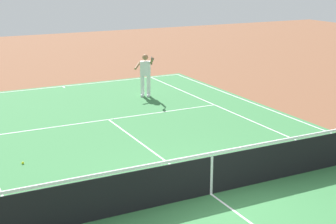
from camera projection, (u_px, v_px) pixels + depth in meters
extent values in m
plane|color=brown|center=(211.00, 194.00, 11.04)|extent=(60.00, 60.00, 0.00)
cube|color=#387A42|center=(211.00, 194.00, 11.04)|extent=(24.20, 11.40, 0.00)
cube|color=white|center=(63.00, 86.00, 21.24)|extent=(0.05, 11.00, 0.01)
cube|color=white|center=(108.00, 119.00, 16.53)|extent=(0.05, 8.22, 0.01)
cube|color=white|center=(211.00, 194.00, 11.04)|extent=(12.80, 0.05, 0.01)
cube|color=white|center=(64.00, 87.00, 21.11)|extent=(0.30, 0.05, 0.01)
cube|color=black|center=(211.00, 175.00, 10.92)|extent=(0.02, 11.60, 0.88)
cube|color=white|center=(212.00, 154.00, 10.78)|extent=(0.04, 11.60, 0.06)
cube|color=white|center=(211.00, 175.00, 10.92)|extent=(0.04, 0.06, 0.88)
cylinder|color=white|center=(142.00, 85.00, 19.48)|extent=(0.15, 0.15, 0.74)
cube|color=white|center=(142.00, 95.00, 19.54)|extent=(0.30, 0.24, 0.09)
cylinder|color=white|center=(149.00, 85.00, 19.46)|extent=(0.15, 0.15, 0.74)
cube|color=white|center=(149.00, 95.00, 19.52)|extent=(0.30, 0.24, 0.09)
cube|color=white|center=(145.00, 68.00, 19.29)|extent=(0.40, 0.45, 0.56)
sphere|color=#9E704C|center=(145.00, 57.00, 19.18)|extent=(0.23, 0.23, 0.23)
cylinder|color=#9E704C|center=(137.00, 66.00, 19.11)|extent=(0.33, 0.37, 0.26)
cylinder|color=#9E704C|center=(152.00, 61.00, 19.02)|extent=(0.43, 0.18, 0.30)
cylinder|color=#232326|center=(153.00, 59.00, 18.68)|extent=(0.26, 0.18, 0.04)
torus|color=#232326|center=(152.00, 61.00, 18.40)|extent=(0.28, 0.19, 0.31)
cylinder|color=#C6D84C|center=(152.00, 61.00, 18.40)|extent=(0.23, 0.15, 0.27)
sphere|color=#CCE01E|center=(23.00, 163.00, 12.73)|extent=(0.07, 0.07, 0.07)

